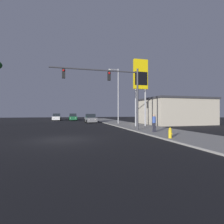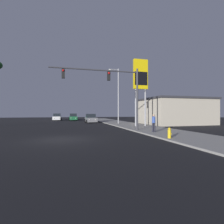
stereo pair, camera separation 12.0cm
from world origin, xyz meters
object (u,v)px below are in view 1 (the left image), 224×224
at_px(traffic_light_mast, 113,85).
at_px(pedestrian_on_sidewalk, 154,122).
at_px(car_white, 57,117).
at_px(car_green, 73,117).
at_px(gas_station_sign, 141,78).
at_px(street_lamp, 117,93).
at_px(car_grey, 91,119).
at_px(fire_hydrant, 170,133).

bearing_deg(traffic_light_mast, pedestrian_on_sidewalk, -37.00).
xyz_separation_m(car_white, car_green, (3.83, -1.02, 0.00)).
bearing_deg(gas_station_sign, car_green, 110.08).
xyz_separation_m(car_green, street_lamp, (6.47, -16.29, 4.36)).
bearing_deg(street_lamp, traffic_light_mast, -109.27).
bearing_deg(pedestrian_on_sidewalk, car_grey, 100.41).
xyz_separation_m(car_green, pedestrian_on_sidewalk, (6.21, -28.93, 0.27)).
relative_size(traffic_light_mast, fire_hydrant, 11.90).
bearing_deg(car_grey, pedestrian_on_sidewalk, 99.56).
bearing_deg(gas_station_sign, fire_hydrant, -103.58).
bearing_deg(street_lamp, fire_hydrant, -93.67).
height_order(car_green, fire_hydrant, car_green).
distance_m(car_grey, car_green, 10.98).
relative_size(gas_station_sign, pedestrian_on_sidewalk, 5.39).
bearing_deg(pedestrian_on_sidewalk, street_lamp, 88.84).
distance_m(street_lamp, fire_hydrant, 17.10).
relative_size(car_white, street_lamp, 0.48).
bearing_deg(car_white, fire_hydrant, 107.44).
relative_size(car_green, fire_hydrant, 5.68).
distance_m(car_white, gas_station_sign, 26.48).
distance_m(car_green, street_lamp, 18.06).
xyz_separation_m(fire_hydrant, pedestrian_on_sidewalk, (0.80, 3.79, 0.55)).
xyz_separation_m(street_lamp, gas_station_sign, (1.55, -5.64, 1.50)).
xyz_separation_m(car_grey, car_white, (-6.67, 11.62, 0.00)).
bearing_deg(pedestrian_on_sidewalk, traffic_light_mast, 143.00).
height_order(car_green, gas_station_sign, gas_station_sign).
bearing_deg(fire_hydrant, gas_station_sign, 76.42).
distance_m(gas_station_sign, pedestrian_on_sidewalk, 9.13).
relative_size(fire_hydrant, pedestrian_on_sidewalk, 0.46).
bearing_deg(car_green, traffic_light_mast, 96.62).
height_order(traffic_light_mast, fire_hydrant, traffic_light_mast).
relative_size(car_grey, pedestrian_on_sidewalk, 2.59).
relative_size(car_grey, street_lamp, 0.48).
height_order(car_white, pedestrian_on_sidewalk, pedestrian_on_sidewalk).
height_order(car_green, traffic_light_mast, traffic_light_mast).
bearing_deg(car_green, pedestrian_on_sidewalk, 102.45).
xyz_separation_m(car_grey, fire_hydrant, (2.57, -22.11, -0.27)).
bearing_deg(gas_station_sign, street_lamp, 105.35).
relative_size(car_grey, traffic_light_mast, 0.48).
height_order(car_white, car_green, same).
xyz_separation_m(car_white, traffic_light_mast, (6.74, -27.46, 4.05)).
bearing_deg(street_lamp, car_white, 120.75).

